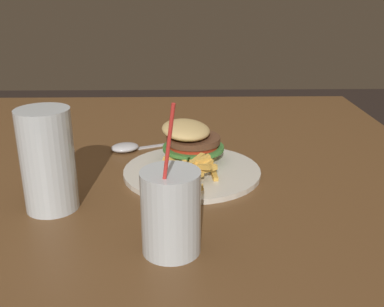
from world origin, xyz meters
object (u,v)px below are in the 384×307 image
juice_glass (171,215)px  spoon (128,147)px  meal_plate_near (191,155)px  beer_glass (48,161)px

juice_glass → spoon: (0.40, 0.11, -0.05)m
meal_plate_near → juice_glass: 0.29m
meal_plate_near → spoon: meal_plate_near is taller
juice_glass → spoon: bearing=14.8°
spoon → beer_glass: bearing=48.2°
juice_glass → beer_glass: bearing=56.7°
spoon → meal_plate_near: bearing=119.5°
beer_glass → juice_glass: 0.24m
meal_plate_near → juice_glass: size_ratio=1.23×
meal_plate_near → spoon: 0.18m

